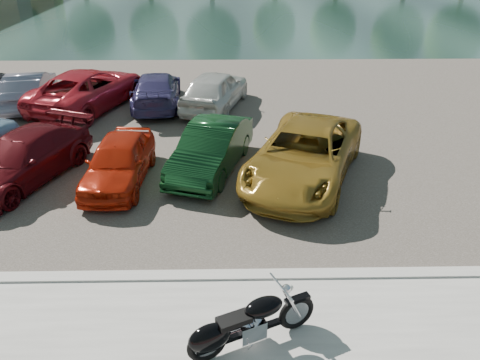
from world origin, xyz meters
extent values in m
plane|color=#595447|center=(0.00, 0.00, 0.00)|extent=(200.00, 200.00, 0.00)
cube|color=#9E9C95|center=(0.00, 2.00, 0.07)|extent=(60.00, 0.30, 0.14)
cube|color=#3E3932|center=(0.00, 11.00, 0.02)|extent=(60.00, 18.00, 0.04)
cube|color=#1A2F2C|center=(0.00, 40.00, 0.00)|extent=(120.00, 40.00, 0.00)
torus|color=black|center=(0.71, 0.59, 0.44)|extent=(0.67, 0.39, 0.68)
torus|color=black|center=(-0.79, -0.08, 0.44)|extent=(0.67, 0.39, 0.68)
cylinder|color=#B2B2B7|center=(0.71, 0.59, 0.44)|extent=(0.44, 0.24, 0.46)
cylinder|color=#B2B2B7|center=(-0.79, -0.08, 0.44)|extent=(0.44, 0.24, 0.46)
cylinder|color=silver|center=(0.63, 0.44, 0.74)|extent=(0.32, 0.18, 0.63)
cylinder|color=silver|center=(0.55, 0.63, 0.74)|extent=(0.32, 0.18, 0.63)
cylinder|color=silver|center=(0.41, 0.46, 1.13)|extent=(0.34, 0.70, 0.04)
sphere|color=silver|center=(0.50, 0.50, 1.05)|extent=(0.21, 0.21, 0.16)
sphere|color=silver|center=(0.57, 0.53, 1.05)|extent=(0.15, 0.15, 0.11)
cube|color=black|center=(0.71, 0.59, 0.75)|extent=(0.47, 0.31, 0.06)
cube|color=black|center=(-0.04, 0.26, 0.38)|extent=(1.14, 0.58, 0.08)
cube|color=silver|center=(-0.09, 0.24, 0.45)|extent=(0.54, 0.48, 0.34)
cylinder|color=silver|center=(0.01, 0.28, 0.65)|extent=(0.30, 0.26, 0.27)
cylinder|color=silver|center=(-0.18, 0.20, 0.65)|extent=(0.30, 0.26, 0.27)
ellipsoid|color=black|center=(0.12, 0.33, 0.82)|extent=(0.77, 0.61, 0.32)
cube|color=black|center=(-0.36, 0.12, 0.76)|extent=(0.62, 0.48, 0.10)
ellipsoid|color=black|center=(-0.75, -0.06, 0.56)|extent=(0.80, 0.60, 0.50)
cube|color=black|center=(-0.79, -0.08, 0.49)|extent=(0.44, 0.33, 0.30)
cylinder|color=silver|center=(-0.43, 0.26, 0.32)|extent=(1.04, 0.53, 0.09)
cylinder|color=silver|center=(-0.43, 0.26, 0.40)|extent=(1.04, 0.53, 0.09)
cylinder|color=#B2B2B7|center=(-0.10, 0.03, 0.23)|extent=(0.08, 0.14, 0.22)
imported|color=#4C0A0F|center=(-6.14, 6.33, 0.70)|extent=(3.36, 4.90, 1.32)
imported|color=#B6220C|center=(-3.47, 6.16, 0.68)|extent=(1.68, 3.81, 1.28)
imported|color=black|center=(-0.97, 6.86, 0.72)|extent=(2.56, 4.34, 1.35)
imported|color=olive|center=(1.62, 6.24, 0.79)|extent=(4.33, 5.95, 1.50)
imported|color=slate|center=(-8.35, 12.67, 0.71)|extent=(2.07, 4.27, 1.35)
imported|color=#AF1D28|center=(-5.96, 12.42, 0.80)|extent=(4.17, 5.96, 1.51)
imported|color=navy|center=(-3.33, 12.61, 0.69)|extent=(2.18, 4.61, 1.30)
imported|color=silver|center=(-1.02, 12.26, 0.78)|extent=(2.92, 4.66, 1.48)
camera|label=1|loc=(-0.37, -5.40, 6.25)|focal=35.00mm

